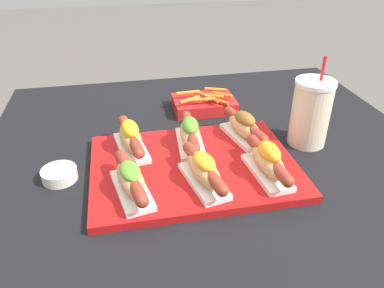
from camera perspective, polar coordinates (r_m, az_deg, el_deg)
patio_table at (r=1.20m, az=2.10°, el=-15.96°), size 1.13×1.02×0.74m
serving_tray at (r=0.87m, az=0.26°, el=-3.43°), size 0.47×0.34×0.02m
hot_dog_0 at (r=0.77m, az=-9.29°, el=-5.36°), size 0.09×0.19×0.07m
hot_dog_1 at (r=0.79m, az=1.82°, el=-4.01°), size 0.09×0.19×0.07m
hot_dog_2 at (r=0.83m, az=11.55°, el=-2.57°), size 0.07×0.20×0.08m
hot_dog_3 at (r=0.91m, az=-9.32°, el=0.91°), size 0.08×0.19×0.08m
hot_dog_4 at (r=0.92m, az=-0.27°, el=1.58°), size 0.07×0.20×0.07m
hot_dog_5 at (r=0.96m, az=8.04°, el=2.57°), size 0.09×0.19×0.07m
sauce_bowl at (r=0.89m, az=-19.57°, el=-4.29°), size 0.08×0.08×0.03m
drink_cup at (r=0.99m, az=17.63°, el=4.56°), size 0.10×0.10×0.23m
fries_basket at (r=1.15m, az=1.86°, el=6.21°), size 0.18×0.13×0.06m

